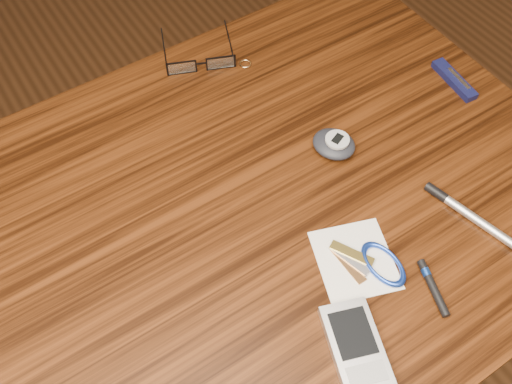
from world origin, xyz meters
TOP-DOWN VIEW (x-y plane):
  - ground at (0.00, 0.00)m, footprint 3.80×3.80m
  - desk at (0.00, 0.00)m, footprint 1.00×0.70m
  - eyeglasses at (0.10, 0.28)m, footprint 0.15×0.15m
  - gold_ring at (0.17, 0.24)m, footprint 0.02×0.02m
  - pda_phone at (0.02, -0.24)m, footprint 0.09×0.12m
  - pedometer at (0.18, 0.02)m, footprint 0.08×0.08m
  - notepad_keys at (0.11, -0.16)m, footprint 0.13×0.14m
  - pocket_knife at (0.43, 0.02)m, footprint 0.03×0.10m
  - silver_pen at (0.27, -0.17)m, footprint 0.05×0.15m
  - black_blue_pen at (0.15, -0.23)m, footprint 0.03×0.08m

SIDE VIEW (x-z plane):
  - ground at x=0.00m, z-range 0.00..0.00m
  - desk at x=0.00m, z-range 0.27..1.02m
  - gold_ring at x=0.17m, z-range 0.75..0.75m
  - notepad_keys at x=0.11m, z-range 0.75..0.76m
  - black_blue_pen at x=0.15m, z-range 0.75..0.76m
  - pocket_knife at x=0.43m, z-range 0.75..0.76m
  - silver_pen at x=0.27m, z-range 0.75..0.76m
  - pda_phone at x=0.02m, z-range 0.75..0.77m
  - eyeglasses at x=0.10m, z-range 0.75..0.77m
  - pedometer at x=0.18m, z-range 0.75..0.78m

